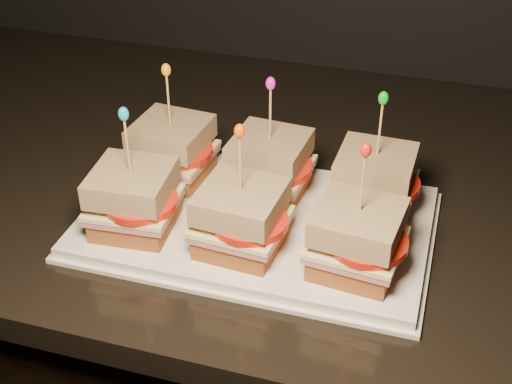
# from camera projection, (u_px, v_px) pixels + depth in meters

# --- Properties ---
(cabinet) EXTENTS (2.50, 0.71, 0.88)m
(cabinet) POSITION_uv_depth(u_px,v_px,m) (102.00, 352.00, 1.36)
(cabinet) COLOR black
(cabinet) RESTS_ON ground
(granite_slab) EXTENTS (2.54, 0.75, 0.04)m
(granite_slab) POSITION_uv_depth(u_px,v_px,m) (66.00, 145.00, 1.10)
(granite_slab) COLOR black
(granite_slab) RESTS_ON cabinet
(platter) EXTENTS (0.42, 0.26, 0.02)m
(platter) POSITION_uv_depth(u_px,v_px,m) (256.00, 222.00, 0.89)
(platter) COLOR white
(platter) RESTS_ON granite_slab
(platter_rim) EXTENTS (0.43, 0.27, 0.01)m
(platter_rim) POSITION_uv_depth(u_px,v_px,m) (256.00, 226.00, 0.89)
(platter_rim) COLOR white
(platter_rim) RESTS_ON granite_slab
(sandwich_0_bread_bot) EXTENTS (0.10, 0.10, 0.02)m
(sandwich_0_bread_bot) POSITION_uv_depth(u_px,v_px,m) (173.00, 167.00, 0.96)
(sandwich_0_bread_bot) COLOR #592A0F
(sandwich_0_bread_bot) RESTS_ON platter
(sandwich_0_ham) EXTENTS (0.11, 0.10, 0.01)m
(sandwich_0_ham) POSITION_uv_depth(u_px,v_px,m) (173.00, 157.00, 0.95)
(sandwich_0_ham) COLOR #BF6660
(sandwich_0_ham) RESTS_ON sandwich_0_bread_bot
(sandwich_0_cheese) EXTENTS (0.11, 0.10, 0.01)m
(sandwich_0_cheese) POSITION_uv_depth(u_px,v_px,m) (172.00, 152.00, 0.94)
(sandwich_0_cheese) COLOR #FFF7AF
(sandwich_0_cheese) RESTS_ON sandwich_0_ham
(sandwich_0_tomato) EXTENTS (0.09, 0.09, 0.01)m
(sandwich_0_tomato) POSITION_uv_depth(u_px,v_px,m) (179.00, 151.00, 0.93)
(sandwich_0_tomato) COLOR red
(sandwich_0_tomato) RESTS_ON sandwich_0_cheese
(sandwich_0_bread_top) EXTENTS (0.10, 0.10, 0.03)m
(sandwich_0_bread_top) POSITION_uv_depth(u_px,v_px,m) (171.00, 134.00, 0.93)
(sandwich_0_bread_top) COLOR #553010
(sandwich_0_bread_top) RESTS_ON sandwich_0_tomato
(sandwich_0_pick) EXTENTS (0.00, 0.00, 0.09)m
(sandwich_0_pick) POSITION_uv_depth(u_px,v_px,m) (169.00, 103.00, 0.90)
(sandwich_0_pick) COLOR tan
(sandwich_0_pick) RESTS_ON sandwich_0_bread_top
(sandwich_0_frill) EXTENTS (0.01, 0.01, 0.02)m
(sandwich_0_frill) POSITION_uv_depth(u_px,v_px,m) (166.00, 70.00, 0.88)
(sandwich_0_frill) COLOR gold
(sandwich_0_frill) RESTS_ON sandwich_0_pick
(sandwich_1_bread_bot) EXTENTS (0.10, 0.10, 0.02)m
(sandwich_1_bread_bot) POSITION_uv_depth(u_px,v_px,m) (269.00, 183.00, 0.92)
(sandwich_1_bread_bot) COLOR #592A0F
(sandwich_1_bread_bot) RESTS_ON platter
(sandwich_1_ham) EXTENTS (0.10, 0.10, 0.01)m
(sandwich_1_ham) POSITION_uv_depth(u_px,v_px,m) (269.00, 172.00, 0.91)
(sandwich_1_ham) COLOR #BF6660
(sandwich_1_ham) RESTS_ON sandwich_1_bread_bot
(sandwich_1_cheese) EXTENTS (0.11, 0.10, 0.01)m
(sandwich_1_cheese) POSITION_uv_depth(u_px,v_px,m) (270.00, 167.00, 0.91)
(sandwich_1_cheese) COLOR #FFF7AF
(sandwich_1_cheese) RESTS_ON sandwich_1_ham
(sandwich_1_tomato) EXTENTS (0.09, 0.09, 0.01)m
(sandwich_1_tomato) POSITION_uv_depth(u_px,v_px,m) (277.00, 166.00, 0.90)
(sandwich_1_tomato) COLOR red
(sandwich_1_tomato) RESTS_ON sandwich_1_cheese
(sandwich_1_bread_top) EXTENTS (0.10, 0.10, 0.03)m
(sandwich_1_bread_top) POSITION_uv_depth(u_px,v_px,m) (270.00, 149.00, 0.90)
(sandwich_1_bread_top) COLOR #553010
(sandwich_1_bread_top) RESTS_ON sandwich_1_tomato
(sandwich_1_pick) EXTENTS (0.00, 0.00, 0.09)m
(sandwich_1_pick) POSITION_uv_depth(u_px,v_px,m) (270.00, 117.00, 0.87)
(sandwich_1_pick) COLOR tan
(sandwich_1_pick) RESTS_ON sandwich_1_bread_top
(sandwich_1_frill) EXTENTS (0.01, 0.01, 0.02)m
(sandwich_1_frill) POSITION_uv_depth(u_px,v_px,m) (271.00, 83.00, 0.84)
(sandwich_1_frill) COLOR #D41CBB
(sandwich_1_frill) RESTS_ON sandwich_1_pick
(sandwich_2_bread_bot) EXTENTS (0.09, 0.09, 0.02)m
(sandwich_2_bread_bot) POSITION_uv_depth(u_px,v_px,m) (372.00, 200.00, 0.89)
(sandwich_2_bread_bot) COLOR #592A0F
(sandwich_2_bread_bot) RESTS_ON platter
(sandwich_2_ham) EXTENTS (0.10, 0.10, 0.01)m
(sandwich_2_ham) POSITION_uv_depth(u_px,v_px,m) (373.00, 189.00, 0.88)
(sandwich_2_ham) COLOR #BF6660
(sandwich_2_ham) RESTS_ON sandwich_2_bread_bot
(sandwich_2_cheese) EXTENTS (0.10, 0.10, 0.01)m
(sandwich_2_cheese) POSITION_uv_depth(u_px,v_px,m) (374.00, 184.00, 0.88)
(sandwich_2_cheese) COLOR #FFF7AF
(sandwich_2_cheese) RESTS_ON sandwich_2_ham
(sandwich_2_tomato) EXTENTS (0.09, 0.09, 0.01)m
(sandwich_2_tomato) POSITION_uv_depth(u_px,v_px,m) (383.00, 183.00, 0.87)
(sandwich_2_tomato) COLOR red
(sandwich_2_tomato) RESTS_ON sandwich_2_cheese
(sandwich_2_bread_top) EXTENTS (0.09, 0.09, 0.03)m
(sandwich_2_bread_top) POSITION_uv_depth(u_px,v_px,m) (376.00, 165.00, 0.86)
(sandwich_2_bread_top) COLOR #553010
(sandwich_2_bread_top) RESTS_ON sandwich_2_tomato
(sandwich_2_pick) EXTENTS (0.00, 0.00, 0.09)m
(sandwich_2_pick) POSITION_uv_depth(u_px,v_px,m) (380.00, 133.00, 0.84)
(sandwich_2_pick) COLOR tan
(sandwich_2_pick) RESTS_ON sandwich_2_bread_top
(sandwich_2_frill) EXTENTS (0.01, 0.01, 0.02)m
(sandwich_2_frill) POSITION_uv_depth(u_px,v_px,m) (383.00, 98.00, 0.81)
(sandwich_2_frill) COLOR #0FA81D
(sandwich_2_frill) RESTS_ON sandwich_2_pick
(sandwich_3_bread_bot) EXTENTS (0.10, 0.10, 0.02)m
(sandwich_3_bread_bot) POSITION_uv_depth(u_px,v_px,m) (136.00, 218.00, 0.86)
(sandwich_3_bread_bot) COLOR #592A0F
(sandwich_3_bread_bot) RESTS_ON platter
(sandwich_3_ham) EXTENTS (0.10, 0.10, 0.01)m
(sandwich_3_ham) POSITION_uv_depth(u_px,v_px,m) (134.00, 207.00, 0.85)
(sandwich_3_ham) COLOR #BF6660
(sandwich_3_ham) RESTS_ON sandwich_3_bread_bot
(sandwich_3_cheese) EXTENTS (0.11, 0.10, 0.01)m
(sandwich_3_cheese) POSITION_uv_depth(u_px,v_px,m) (134.00, 202.00, 0.85)
(sandwich_3_cheese) COLOR #FFF7AF
(sandwich_3_cheese) RESTS_ON sandwich_3_ham
(sandwich_3_tomato) EXTENTS (0.09, 0.09, 0.01)m
(sandwich_3_tomato) POSITION_uv_depth(u_px,v_px,m) (140.00, 201.00, 0.84)
(sandwich_3_tomato) COLOR red
(sandwich_3_tomato) RESTS_ON sandwich_3_cheese
(sandwich_3_bread_top) EXTENTS (0.10, 0.10, 0.03)m
(sandwich_3_bread_top) POSITION_uv_depth(u_px,v_px,m) (132.00, 183.00, 0.83)
(sandwich_3_bread_top) COLOR #553010
(sandwich_3_bread_top) RESTS_ON sandwich_3_tomato
(sandwich_3_pick) EXTENTS (0.00, 0.00, 0.09)m
(sandwich_3_pick) POSITION_uv_depth(u_px,v_px,m) (128.00, 149.00, 0.81)
(sandwich_3_pick) COLOR tan
(sandwich_3_pick) RESTS_ON sandwich_3_bread_top
(sandwich_3_frill) EXTENTS (0.01, 0.01, 0.02)m
(sandwich_3_frill) POSITION_uv_depth(u_px,v_px,m) (123.00, 114.00, 0.78)
(sandwich_3_frill) COLOR #15A9BB
(sandwich_3_frill) RESTS_ON sandwich_3_pick
(sandwich_4_bread_bot) EXTENTS (0.10, 0.10, 0.02)m
(sandwich_4_bread_bot) POSITION_uv_depth(u_px,v_px,m) (241.00, 237.00, 0.83)
(sandwich_4_bread_bot) COLOR #592A0F
(sandwich_4_bread_bot) RESTS_ON platter
(sandwich_4_ham) EXTENTS (0.10, 0.10, 0.01)m
(sandwich_4_ham) POSITION_uv_depth(u_px,v_px,m) (241.00, 226.00, 0.82)
(sandwich_4_ham) COLOR #BF6660
(sandwich_4_ham) RESTS_ON sandwich_4_bread_bot
(sandwich_4_cheese) EXTENTS (0.11, 0.10, 0.01)m
(sandwich_4_cheese) POSITION_uv_depth(u_px,v_px,m) (241.00, 221.00, 0.82)
(sandwich_4_cheese) COLOR #FFF7AF
(sandwich_4_cheese) RESTS_ON sandwich_4_ham
(sandwich_4_tomato) EXTENTS (0.09, 0.09, 0.01)m
(sandwich_4_tomato) POSITION_uv_depth(u_px,v_px,m) (249.00, 221.00, 0.80)
(sandwich_4_tomato) COLOR red
(sandwich_4_tomato) RESTS_ON sandwich_4_cheese
(sandwich_4_bread_top) EXTENTS (0.10, 0.10, 0.03)m
(sandwich_4_bread_top) POSITION_uv_depth(u_px,v_px,m) (241.00, 202.00, 0.80)
(sandwich_4_bread_top) COLOR #553010
(sandwich_4_bread_top) RESTS_ON sandwich_4_tomato
(sandwich_4_pick) EXTENTS (0.00, 0.00, 0.09)m
(sandwich_4_pick) POSITION_uv_depth(u_px,v_px,m) (240.00, 167.00, 0.77)
(sandwich_4_pick) COLOR tan
(sandwich_4_pick) RESTS_ON sandwich_4_bread_top
(sandwich_4_frill) EXTENTS (0.01, 0.01, 0.02)m
(sandwich_4_frill) POSITION_uv_depth(u_px,v_px,m) (240.00, 131.00, 0.75)
(sandwich_4_frill) COLOR #F55205
(sandwich_4_frill) RESTS_ON sandwich_4_pick
(sandwich_5_bread_bot) EXTENTS (0.10, 0.10, 0.02)m
(sandwich_5_bread_bot) POSITION_uv_depth(u_px,v_px,m) (355.00, 258.00, 0.80)
(sandwich_5_bread_bot) COLOR #592A0F
(sandwich_5_bread_bot) RESTS_ON platter
(sandwich_5_ham) EXTENTS (0.11, 0.10, 0.01)m
(sandwich_5_ham) POSITION_uv_depth(u_px,v_px,m) (356.00, 247.00, 0.79)
(sandwich_5_ham) COLOR #BF6660
(sandwich_5_ham) RESTS_ON sandwich_5_bread_bot
(sandwich_5_cheese) EXTENTS (0.11, 0.11, 0.01)m
(sandwich_5_cheese) POSITION_uv_depth(u_px,v_px,m) (357.00, 242.00, 0.78)
(sandwich_5_cheese) COLOR #FFF7AF
(sandwich_5_cheese) RESTS_ON sandwich_5_ham
(sandwich_5_tomato) EXTENTS (0.09, 0.09, 0.01)m
(sandwich_5_tomato) POSITION_uv_depth(u_px,v_px,m) (367.00, 242.00, 0.77)
(sandwich_5_tomato) COLOR red
(sandwich_5_tomato) RESTS_ON sandwich_5_cheese
(sandwich_5_bread_top) EXTENTS (0.10, 0.10, 0.03)m
(sandwich_5_bread_top) POSITION_uv_depth(u_px,v_px,m) (359.00, 222.00, 0.77)
(sandwich_5_bread_top) COLOR #553010
(sandwich_5_bread_top) RESTS_ON sandwich_5_tomato
(sandwich_5_pick) EXTENTS (0.00, 0.00, 0.09)m
(sandwich_5_pick) POSITION_uv_depth(u_px,v_px,m) (362.00, 187.00, 0.74)
(sandwich_5_pick) COLOR tan
(sandwich_5_pick) RESTS_ON sandwich_5_bread_top
(sandwich_5_frill) EXTENTS (0.01, 0.01, 0.02)m
(sandwich_5_frill) POSITION_uv_depth(u_px,v_px,m) (366.00, 150.00, 0.72)
(sandwich_5_frill) COLOR red
(sandwich_5_frill) RESTS_ON sandwich_5_pick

